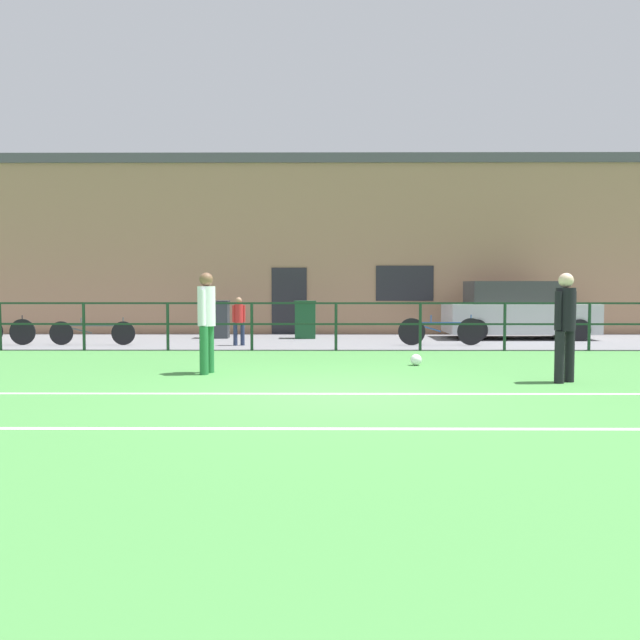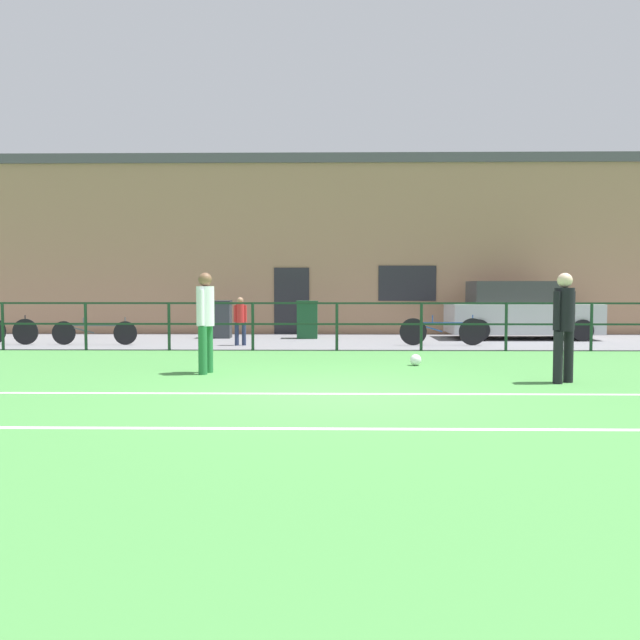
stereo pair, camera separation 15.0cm
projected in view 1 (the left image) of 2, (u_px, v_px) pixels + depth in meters
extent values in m
cube|color=#478C42|center=(344.00, 394.00, 9.41)|extent=(60.00, 44.00, 0.04)
cube|color=white|center=(344.00, 394.00, 9.27)|extent=(36.00, 0.11, 0.00)
cube|color=white|center=(350.00, 429.00, 7.00)|extent=(36.00, 0.11, 0.00)
cube|color=slate|center=(334.00, 341.00, 17.90)|extent=(48.00, 5.00, 0.02)
cylinder|color=#193823|center=(0.00, 326.00, 15.42)|extent=(0.07, 0.07, 1.15)
cylinder|color=#193823|center=(84.00, 326.00, 15.41)|extent=(0.07, 0.07, 1.15)
cylinder|color=#193823|center=(168.00, 326.00, 15.39)|extent=(0.07, 0.07, 1.15)
cylinder|color=#193823|center=(252.00, 326.00, 15.38)|extent=(0.07, 0.07, 1.15)
cylinder|color=#193823|center=(336.00, 326.00, 15.37)|extent=(0.07, 0.07, 1.15)
cylinder|color=#193823|center=(420.00, 327.00, 15.36)|extent=(0.07, 0.07, 1.15)
cylinder|color=#193823|center=(505.00, 327.00, 15.34)|extent=(0.07, 0.07, 1.15)
cylinder|color=#193823|center=(589.00, 327.00, 15.33)|extent=(0.07, 0.07, 1.15)
cube|color=#193823|center=(336.00, 303.00, 15.34)|extent=(36.00, 0.04, 0.04)
cube|color=#193823|center=(336.00, 324.00, 15.37)|extent=(36.00, 0.04, 0.04)
cube|color=#A37A5B|center=(333.00, 251.00, 21.45)|extent=(28.00, 2.40, 5.36)
cube|color=#232328|center=(289.00, 301.00, 20.33)|extent=(1.10, 0.04, 2.10)
cube|color=#232328|center=(405.00, 283.00, 20.28)|extent=(1.80, 0.04, 1.10)
cube|color=#4C4C51|center=(333.00, 165.00, 21.29)|extent=(28.00, 2.56, 0.30)
cylinder|color=black|center=(570.00, 356.00, 10.40)|extent=(0.15, 0.15, 0.83)
cylinder|color=black|center=(559.00, 357.00, 10.25)|extent=(0.15, 0.15, 0.83)
cylinder|color=black|center=(565.00, 309.00, 10.28)|extent=(0.31, 0.31, 0.68)
sphere|color=beige|center=(566.00, 280.00, 10.26)|extent=(0.23, 0.23, 0.23)
cylinder|color=black|center=(573.00, 310.00, 10.39)|extent=(0.11, 0.11, 0.61)
cylinder|color=black|center=(558.00, 311.00, 10.18)|extent=(0.11, 0.11, 0.61)
cylinder|color=#237038|center=(204.00, 351.00, 11.24)|extent=(0.15, 0.15, 0.84)
cylinder|color=#237038|center=(210.00, 349.00, 11.50)|extent=(0.15, 0.15, 0.84)
cylinder|color=white|center=(206.00, 306.00, 11.33)|extent=(0.31, 0.31, 0.69)
sphere|color=brown|center=(206.00, 279.00, 11.30)|extent=(0.24, 0.24, 0.24)
cylinder|color=white|center=(202.00, 308.00, 11.15)|extent=(0.11, 0.11, 0.62)
cylinder|color=white|center=(211.00, 307.00, 11.51)|extent=(0.11, 0.11, 0.62)
sphere|color=white|center=(416.00, 360.00, 12.55)|extent=(0.22, 0.22, 0.22)
cylinder|color=#232D4C|center=(243.00, 334.00, 16.51)|extent=(0.11, 0.11, 0.58)
cylinder|color=#232D4C|center=(235.00, 334.00, 16.47)|extent=(0.11, 0.11, 0.58)
cylinder|color=red|center=(239.00, 313.00, 16.46)|extent=(0.22, 0.22, 0.48)
sphere|color=#A37556|center=(239.00, 300.00, 16.44)|extent=(0.16, 0.16, 0.16)
cylinder|color=red|center=(244.00, 314.00, 16.50)|extent=(0.08, 0.08, 0.43)
cylinder|color=red|center=(234.00, 314.00, 16.43)|extent=(0.08, 0.08, 0.43)
cube|color=#B7B7BC|center=(519.00, 318.00, 18.65)|extent=(4.15, 1.77, 0.84)
cube|color=#373738|center=(512.00, 292.00, 18.62)|extent=(2.49, 1.49, 0.64)
cylinder|color=black|center=(476.00, 330.00, 17.83)|extent=(0.60, 0.18, 0.60)
cylinder|color=black|center=(579.00, 330.00, 17.81)|extent=(0.60, 0.18, 0.60)
cylinder|color=black|center=(463.00, 326.00, 19.53)|extent=(0.60, 0.18, 0.60)
cylinder|color=black|center=(557.00, 326.00, 19.51)|extent=(0.60, 0.18, 0.60)
cylinder|color=black|center=(23.00, 332.00, 16.63)|extent=(0.67, 0.04, 0.67)
cylinder|color=black|center=(22.00, 321.00, 16.61)|extent=(0.03, 0.03, 0.28)
cylinder|color=black|center=(61.00, 333.00, 16.62)|extent=(0.61, 0.04, 0.61)
cylinder|color=black|center=(123.00, 333.00, 16.61)|extent=(0.61, 0.04, 0.61)
cube|color=#4C5156|center=(92.00, 325.00, 16.61)|extent=(1.24, 0.04, 0.04)
cube|color=#4C5156|center=(77.00, 329.00, 16.62)|extent=(0.78, 0.03, 0.22)
cylinder|color=#4C5156|center=(81.00, 322.00, 16.60)|extent=(0.03, 0.03, 0.20)
cylinder|color=#4C5156|center=(123.00, 323.00, 16.60)|extent=(0.03, 0.03, 0.28)
cylinder|color=black|center=(412.00, 332.00, 16.57)|extent=(0.69, 0.04, 0.69)
cylinder|color=black|center=(471.00, 332.00, 16.56)|extent=(0.69, 0.04, 0.69)
cube|color=#234C99|center=(441.00, 323.00, 16.55)|extent=(1.18, 0.04, 0.04)
cube|color=#234C99|center=(427.00, 327.00, 16.56)|extent=(0.73, 0.03, 0.25)
cylinder|color=#234C99|center=(431.00, 319.00, 16.55)|extent=(0.03, 0.03, 0.20)
cylinder|color=#234C99|center=(471.00, 320.00, 16.54)|extent=(0.03, 0.03, 0.28)
cube|color=#33383D|center=(219.00, 321.00, 18.79)|extent=(0.56, 0.47, 1.01)
cube|color=#282C30|center=(219.00, 302.00, 18.76)|extent=(0.60, 0.51, 0.08)
cube|color=#194C28|center=(305.00, 321.00, 18.70)|extent=(0.58, 0.49, 1.00)
cube|color=#143D20|center=(305.00, 302.00, 18.67)|extent=(0.62, 0.53, 0.08)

